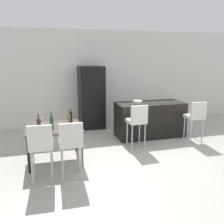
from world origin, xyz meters
The scene contains 16 objects.
ground_plane centered at (0.00, 0.00, 0.00)m, with size 10.00×10.00×0.00m, color #ADA89E.
back_wall centered at (0.00, 2.77, 1.45)m, with size 10.00×0.12×2.90m, color silver.
kitchen_island centered at (0.66, 1.08, 0.46)m, with size 1.80×0.78×0.92m, color black.
bar_chair_left centered at (-0.01, 0.31, 0.70)m, with size 0.41×0.41×1.05m.
bar_chair_middle centered at (1.54, 0.31, 0.70)m, with size 0.42×0.42×1.05m.
dining_table centered at (-1.90, 0.10, 0.67)m, with size 1.11×0.95×0.74m.
dining_chair_near centered at (-2.15, -0.74, 0.70)m, with size 0.42×0.42×1.05m.
dining_chair_far centered at (-1.65, -0.74, 0.70)m, with size 0.41×0.41×1.05m.
wine_bottle_inner centered at (-2.18, -0.02, 0.85)m, with size 0.08×0.08×0.30m.
wine_bottle_end centered at (-1.94, 0.03, 0.86)m, with size 0.07×0.07×0.32m.
wine_bottle_near centered at (-1.60, 0.02, 0.87)m, with size 0.06×0.06×0.33m.
wine_bottle_middle centered at (-1.53, 0.33, 0.86)m, with size 0.06×0.06×0.29m.
wine_glass_left centered at (-2.13, 0.39, 0.86)m, with size 0.07×0.07×0.17m.
refrigerator centered at (-0.69, 2.33, 0.92)m, with size 0.72×0.68×1.84m, color black.
fruit_bowl centered at (0.30, 1.11, 0.96)m, with size 0.25×0.25×0.07m, color beige.
potted_plant centered at (1.98, 2.32, 0.39)m, with size 0.45×0.45×0.65m.
Camera 1 is at (-2.06, -4.80, 2.15)m, focal length 39.34 mm.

